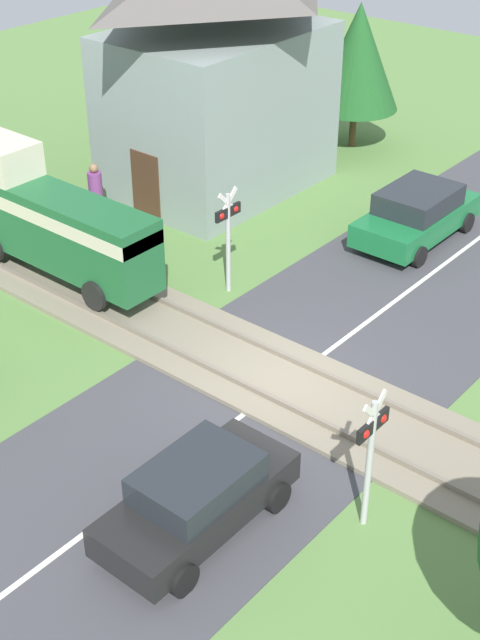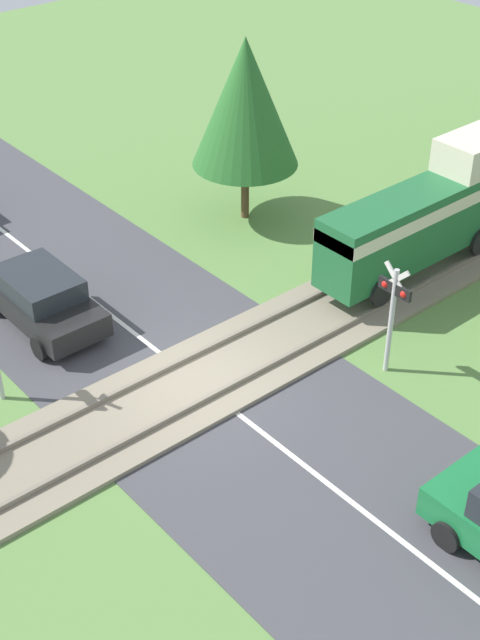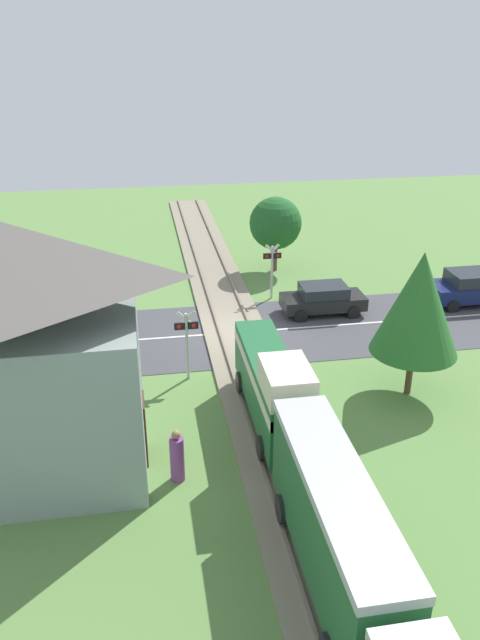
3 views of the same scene
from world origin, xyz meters
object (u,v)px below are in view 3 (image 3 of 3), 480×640
car_behind_queue (471,287)px  crossing_signal_west_approach (272,264)px  pedestrian_by_station (177,458)px  station_building (21,358)px  train (339,538)px  crossing_signal_east_approach (187,336)px  car_far_side (40,345)px  car_near_crossing (323,299)px

car_behind_queue → crossing_signal_west_approach: crossing_signal_west_approach is taller
pedestrian_by_station → crossing_signal_west_approach: bearing=-113.2°
crossing_signal_west_approach → station_building: 15.61m
train → pedestrian_by_station: (3.26, -4.96, -1.10)m
crossing_signal_east_approach → station_building: station_building is taller
car_far_side → car_behind_queue: bearing=-171.8°
crossing_signal_east_approach → car_near_crossing: bearing=-143.3°
crossing_signal_east_approach → pedestrian_by_station: (0.84, 5.91, -1.05)m
car_near_crossing → station_building: station_building is taller
station_building → pedestrian_by_station: (-4.15, 1.25, -3.00)m
crossing_signal_west_approach → pedestrian_by_station: 14.42m
station_building → crossing_signal_east_approach: bearing=-136.9°
car_far_side → station_building: station_building is taller
crossing_signal_east_approach → crossing_signal_west_approach: bearing=-123.5°
car_far_side → station_building: (-0.69, 6.88, 2.97)m
car_near_crossing → pedestrian_by_station: (7.67, 11.01, 0.03)m
car_near_crossing → crossing_signal_west_approach: bearing=-48.0°
crossing_signal_east_approach → train: bearing=102.5°
train → car_far_side: size_ratio=4.80×
car_far_side → station_building: bearing=95.7°
car_near_crossing → station_building: size_ratio=0.50×
train → car_behind_queue: train is taller
station_building → train: bearing=140.1°
crossing_signal_west_approach → crossing_signal_east_approach: (4.83, 7.31, 0.00)m
crossing_signal_west_approach → train: bearing=82.4°
pedestrian_by_station → car_behind_queue: bearing=-144.0°
car_behind_queue → crossing_signal_east_approach: size_ratio=1.43×
car_near_crossing → car_far_side: bearing=13.0°
car_near_crossing → car_behind_queue: 7.46m
pedestrian_by_station → train: bearing=123.3°
car_far_side → crossing_signal_east_approach: bearing=158.7°
car_far_side → pedestrian_by_station: bearing=120.8°
car_far_side → crossing_signal_west_approach: (-10.51, -5.09, 1.02)m
car_far_side → crossing_signal_west_approach: size_ratio=1.49×
crossing_signal_west_approach → station_building: size_ratio=0.37×
car_near_crossing → crossing_signal_east_approach: crossing_signal_east_approach is taller
car_far_side → pedestrian_by_station: 9.46m
car_behind_queue → pedestrian_by_station: 18.70m
train → crossing_signal_east_approach: size_ratio=7.17×
train → crossing_signal_west_approach: train is taller
train → crossing_signal_east_approach: (2.42, -10.87, -0.05)m
car_far_side → car_behind_queue: 20.17m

